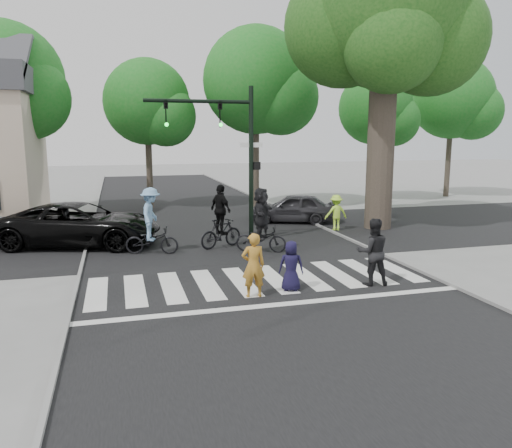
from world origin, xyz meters
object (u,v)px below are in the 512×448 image
Objects in this scene: cyclist_mid at (221,222)px; cyclist_right at (261,224)px; eucalyptus at (385,18)px; car_suv at (80,224)px; pedestrian_child at (291,266)px; car_grey at (293,208)px; traffic_signal at (230,142)px; cyclist_left at (151,225)px; pedestrian_adult at (373,252)px; pedestrian_woman at (253,265)px.

cyclist_right is at bearing -40.33° from cyclist_mid.
eucalyptus is 2.19× the size of car_suv.
pedestrian_child is 10.77m from car_grey.
traffic_signal is 6.31m from car_grey.
pedestrian_adult is at bearing -43.48° from cyclist_left.
traffic_signal is 8.98m from eucalyptus.
pedestrian_adult reaches higher than pedestrian_child.
pedestrian_woman is 0.41× the size of car_grey.
traffic_signal is 7.14m from pedestrian_child.
cyclist_left is 1.02× the size of cyclist_right.
cyclist_left is 1.00× the size of cyclist_mid.
pedestrian_adult is at bearing -119.80° from eucalyptus.
traffic_signal reaches higher than cyclist_left.
cyclist_mid is 0.40× the size of car_suv.
car_grey is (-3.23, 2.27, -8.38)m from eucalyptus.
traffic_signal is at bearing 53.79° from cyclist_mid.
cyclist_mid is at bearing -63.67° from pedestrian_child.
eucalyptus is at bearing 15.78° from cyclist_mid.
cyclist_mid is at bearing -90.70° from pedestrian_woman.
car_grey is at bearing 34.18° from cyclist_left.
car_suv is at bearing -51.98° from car_grey.
car_grey is at bearing -112.17° from pedestrian_woman.
pedestrian_child is at bearing -126.22° from car_suv.
traffic_signal reaches higher than pedestrian_woman.
eucalyptus reaches higher than car_suv.
pedestrian_woman is at bearing -134.94° from eucalyptus.
eucalyptus is at bearing -108.26° from pedestrian_adult.
cyclist_left is (-3.09, -1.04, -2.87)m from traffic_signal.
cyclist_mid reaches higher than cyclist_right.
cyclist_mid reaches higher than car_suv.
car_suv is 1.45× the size of car_grey.
pedestrian_woman is at bearing 30.69° from pedestrian_child.
pedestrian_woman is 5.11m from cyclist_right.
cyclist_left is at bearing -161.43° from traffic_signal.
cyclist_mid reaches higher than pedestrian_woman.
pedestrian_child is 0.73× the size of pedestrian_adult.
cyclist_mid reaches higher than cyclist_left.
pedestrian_child is (0.25, -6.37, -3.21)m from traffic_signal.
traffic_signal is 3.05m from cyclist_mid.
eucalyptus is 9.40× the size of pedestrian_child.
pedestrian_adult is 11.17m from car_suv.
pedestrian_child is at bearing -57.94° from cyclist_left.
cyclist_mid is at bearing -93.73° from car_suv.
traffic_signal is at bearing -85.28° from car_suv.
eucalyptus is 7.64× the size of pedestrian_woman.
cyclist_left is (-3.34, 5.33, 0.34)m from pedestrian_child.
car_suv reaches higher than car_grey.
car_grey is at bearing 44.90° from cyclist_mid.
traffic_signal is at bearing 112.55° from cyclist_right.
traffic_signal reaches higher than car_suv.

